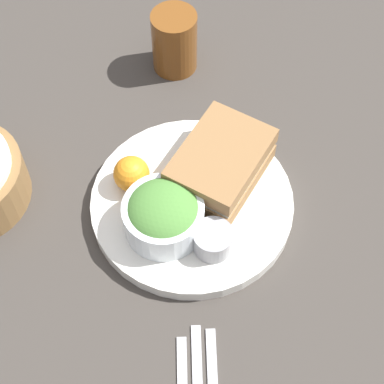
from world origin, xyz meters
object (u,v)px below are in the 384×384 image
dressing_cup (213,240)px  drink_glass (174,41)px  salad_bowl (163,214)px  sandwich (221,164)px  plate (192,204)px

dressing_cup → drink_glass: 0.34m
salad_bowl → drink_glass: drink_glass is taller
salad_bowl → sandwich: bearing=-26.0°
plate → salad_bowl: size_ratio=2.61×
plate → salad_bowl: salad_bowl is taller
plate → drink_glass: 0.27m
dressing_cup → sandwich: bearing=11.4°
sandwich → salad_bowl: salad_bowl is taller
dressing_cup → salad_bowl: bearing=82.5°
sandwich → drink_glass: drink_glass is taller
drink_glass → salad_bowl: bearing=-164.2°
sandwich → salad_bowl: bearing=154.0°
sandwich → salad_bowl: size_ratio=1.50×
salad_bowl → drink_glass: size_ratio=1.05×
sandwich → dressing_cup: bearing=-168.6°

